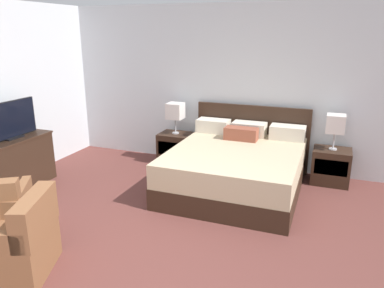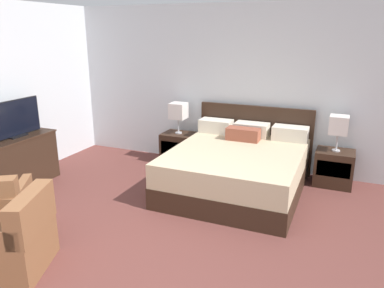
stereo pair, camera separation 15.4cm
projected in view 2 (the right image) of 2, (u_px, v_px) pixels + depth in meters
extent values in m
plane|color=brown|center=(122.00, 285.00, 3.23)|extent=(9.98, 9.98, 0.00)
cube|color=silver|center=(237.00, 88.00, 5.83)|extent=(6.78, 0.06, 2.52)
cube|color=#332116|center=(235.00, 182.00, 5.08)|extent=(1.69, 1.92, 0.28)
cube|color=#C6B28E|center=(236.00, 162.00, 4.99)|extent=(1.68, 1.90, 0.31)
cube|color=#332116|center=(254.00, 138.00, 5.84)|extent=(1.76, 0.05, 1.01)
cube|color=beige|center=(216.00, 126.00, 5.82)|extent=(0.50, 0.28, 0.20)
cube|color=beige|center=(252.00, 130.00, 5.61)|extent=(0.50, 0.28, 0.20)
cube|color=beige|center=(290.00, 133.00, 5.40)|extent=(0.50, 0.28, 0.20)
cube|color=brown|center=(243.00, 134.00, 5.40)|extent=(0.47, 0.22, 0.18)
cube|color=#332116|center=(179.00, 148.00, 6.18)|extent=(0.52, 0.43, 0.50)
cube|color=black|center=(173.00, 149.00, 5.98)|extent=(0.44, 0.01, 0.22)
cube|color=#332116|center=(334.00, 168.00, 5.28)|extent=(0.52, 0.43, 0.50)
cube|color=black|center=(333.00, 169.00, 5.08)|extent=(0.44, 0.01, 0.22)
cylinder|color=#B7B7BC|center=(179.00, 133.00, 6.10)|extent=(0.11, 0.11, 0.02)
cylinder|color=#B7B7BC|center=(179.00, 125.00, 6.07)|extent=(0.02, 0.02, 0.23)
cube|color=silver|center=(178.00, 111.00, 6.00)|extent=(0.25, 0.25, 0.25)
cylinder|color=#B7B7BC|center=(336.00, 150.00, 5.20)|extent=(0.11, 0.11, 0.02)
cylinder|color=#B7B7BC|center=(337.00, 142.00, 5.16)|extent=(0.02, 0.02, 0.23)
cube|color=silver|center=(339.00, 125.00, 5.10)|extent=(0.25, 0.25, 0.25)
cube|color=#332116|center=(14.00, 163.00, 5.15)|extent=(0.46, 1.20, 0.71)
cube|color=#382419|center=(10.00, 139.00, 5.05)|extent=(0.48, 1.24, 0.02)
cube|color=black|center=(16.00, 136.00, 5.13)|extent=(0.18, 0.27, 0.02)
cube|color=black|center=(13.00, 118.00, 5.06)|extent=(0.04, 0.86, 0.49)
cube|color=black|center=(15.00, 119.00, 5.05)|extent=(0.01, 0.84, 0.47)
cube|color=brown|center=(21.00, 192.00, 3.90)|extent=(0.42, 0.57, 0.18)
cube|color=brown|center=(7.00, 250.00, 3.39)|extent=(0.88, 0.88, 0.40)
cube|color=brown|center=(31.00, 212.00, 3.27)|extent=(0.40, 0.69, 0.36)
cube|color=brown|center=(18.00, 206.00, 3.59)|extent=(0.62, 0.31, 0.18)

